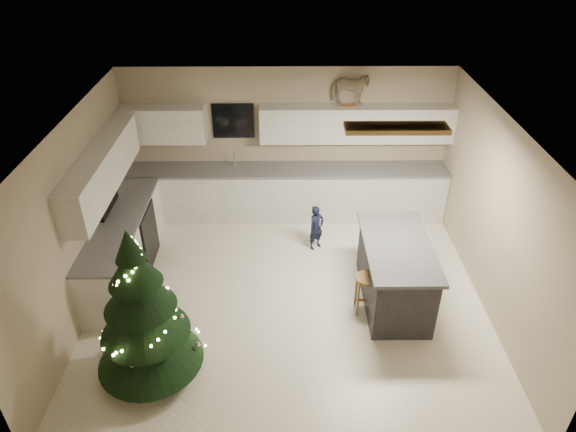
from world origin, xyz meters
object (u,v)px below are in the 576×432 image
Objects in this scene: christmas_tree at (144,319)px; toddler at (316,228)px; bar_stool at (366,285)px; rocking_horse at (349,89)px; island at (395,273)px.

christmas_tree is 3.34m from toddler.
rocking_horse is (-0.05, 2.62, 1.85)m from bar_stool.
island is 3.05m from rocking_horse.
island is at bearing 27.23° from bar_stool.
island reaches higher than bar_stool.
toddler is (-1.01, 1.28, -0.09)m from island.
christmas_tree is 3.00× the size of rocking_horse.
rocking_horse is (-0.48, 2.40, 1.81)m from island.
rocking_horse reaches higher than bar_stool.
christmas_tree is at bearing 158.44° from rocking_horse.
island is 3.40m from christmas_tree.
bar_stool is (-0.43, -0.22, -0.04)m from island.
bar_stool is 3.21m from rocking_horse.
toddler is at bearing 168.90° from rocking_horse.
christmas_tree is 4.75m from rocking_horse.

